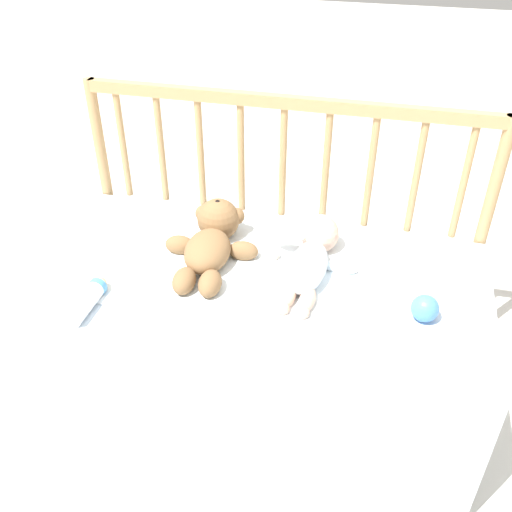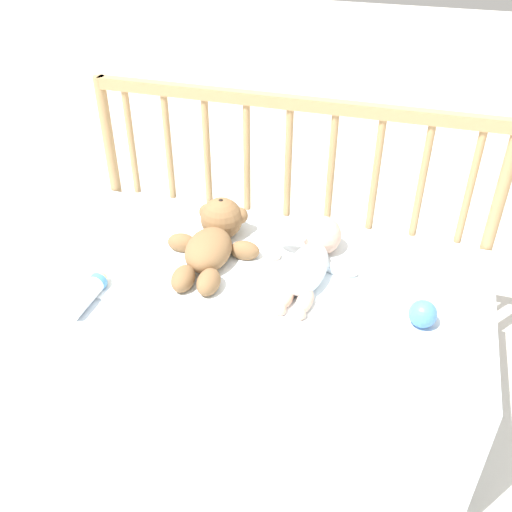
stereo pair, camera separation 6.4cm
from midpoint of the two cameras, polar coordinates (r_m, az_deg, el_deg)
The scene contains 8 objects.
ground_plane at distance 1.88m, azimuth 0.95°, elevation -13.10°, with size 12.00×12.00×0.00m, color silver.
crib_mattress at distance 1.72m, azimuth 1.03°, elevation -8.00°, with size 1.26×0.63×0.46m.
crib_rail at distance 1.77m, azimuth 4.24°, elevation 8.03°, with size 1.26×0.04×0.85m.
blanket at distance 1.58m, azimuth 1.23°, elevation -1.50°, with size 0.76×0.48×0.01m.
teddy_bear at distance 1.63m, azimuth -3.18°, elevation 1.70°, with size 0.28×0.38×0.13m.
baby at distance 1.57m, azimuth 6.77°, elevation -0.26°, with size 0.26×0.38×0.11m.
toy_ball at distance 1.46m, azimuth 17.56°, elevation -5.56°, with size 0.07×0.07×0.07m.
baby_bottle at distance 1.52m, azimuth -15.33°, elevation -3.65°, with size 0.05×0.17×0.05m.
Camera 2 is at (0.37, -1.20, 1.40)m, focal length 40.00 mm.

